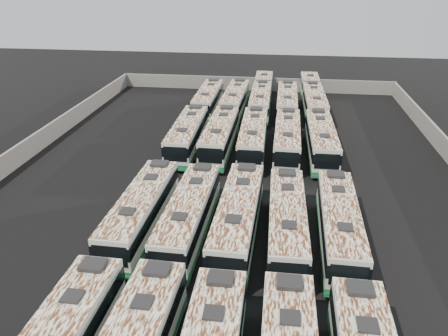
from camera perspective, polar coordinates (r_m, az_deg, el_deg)
ground at (r=40.62m, az=0.57°, el=-2.87°), size 140.00×140.00×0.00m
perimeter_wall at (r=40.13m, az=0.58°, el=-1.48°), size 45.20×73.20×2.20m
bus_midfront_far_left at (r=34.25m, az=-10.72°, el=-5.51°), size 2.87×12.73×3.58m
bus_midfront_left at (r=33.19m, az=-4.60°, el=-6.18°), size 2.91×12.69×3.56m
bus_midfront_center at (r=32.70m, az=1.86°, el=-6.49°), size 3.07×13.11×3.68m
bus_midfront_right at (r=32.54m, az=8.22°, el=-7.09°), size 2.89×12.59×3.54m
bus_midfront_far_right at (r=33.04m, az=14.81°, el=-7.21°), size 2.90×12.57×3.53m
bus_midback_far_left at (r=48.92m, az=-4.79°, el=4.35°), size 2.95×12.89×3.62m
bus_midback_left at (r=48.41m, az=-0.53°, el=4.23°), size 2.86×12.95×3.64m
bus_midback_center at (r=48.08m, az=3.84°, el=4.01°), size 2.89×12.89×3.62m
bus_midback_right at (r=48.02m, az=8.25°, el=3.76°), size 2.84×12.80×3.60m
bus_midback_far_right at (r=48.26m, az=12.57°, el=3.55°), size 2.92×12.97×3.65m
bus_back_far_left at (r=62.40m, az=-2.07°, el=8.91°), size 2.72×12.59×3.54m
bus_back_left at (r=61.98m, az=1.45°, el=8.83°), size 2.99×12.80×3.59m
bus_back_center at (r=64.77m, az=4.95°, el=9.43°), size 2.77×19.56×3.55m
bus_back_right at (r=61.43m, az=8.23°, el=8.44°), size 2.75×12.74×3.59m
bus_back_far_right at (r=64.99m, az=11.51°, el=9.09°), size 3.06×19.79×3.58m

